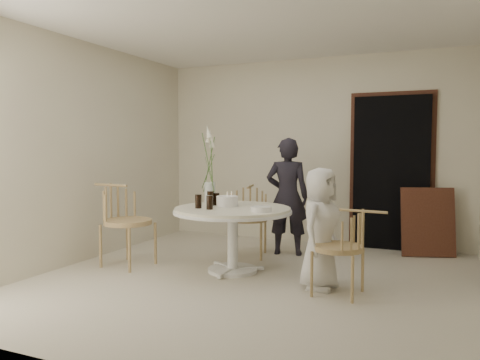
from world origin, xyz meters
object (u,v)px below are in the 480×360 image
at_px(table, 233,218).
at_px(girl, 287,196).
at_px(birthday_cake, 227,201).
at_px(flower_vase, 210,175).
at_px(chair_right, 350,240).
at_px(chair_far, 249,210).
at_px(chair_left, 119,212).
at_px(boy, 320,228).

height_order(table, girl, girl).
height_order(birthday_cake, flower_vase, flower_vase).
bearing_deg(birthday_cake, chair_right, -16.06).
bearing_deg(birthday_cake, chair_far, 94.99).
xyz_separation_m(chair_right, chair_left, (-2.75, 0.11, 0.09)).
relative_size(chair_right, birthday_cake, 3.40).
relative_size(chair_right, boy, 0.69).
bearing_deg(boy, chair_far, 57.17).
xyz_separation_m(chair_far, birthday_cake, (0.07, -0.82, 0.21)).
xyz_separation_m(boy, birthday_cake, (-1.15, 0.28, 0.19)).
distance_m(table, chair_left, 1.40).
relative_size(table, birthday_cake, 5.42).
relative_size(chair_far, flower_vase, 0.96).
height_order(chair_far, flower_vase, flower_vase).
height_order(table, boy, boy).
height_order(girl, birthday_cake, girl).
bearing_deg(chair_left, table, -74.10).
height_order(chair_right, girl, girl).
height_order(chair_far, girl, girl).
relative_size(chair_right, chair_left, 0.86).
height_order(chair_right, chair_left, chair_left).
xyz_separation_m(chair_far, boy, (1.22, -1.10, 0.02)).
distance_m(girl, flower_vase, 1.11).
xyz_separation_m(birthday_cake, flower_vase, (-0.35, 0.25, 0.27)).
bearing_deg(girl, flower_vase, 33.86).
distance_m(chair_left, birthday_cake, 1.32).
distance_m(girl, birthday_cake, 1.08).
height_order(chair_left, girl, girl).
relative_size(chair_left, girl, 0.64).
distance_m(chair_right, boy, 0.36).
distance_m(boy, flower_vase, 1.65).
bearing_deg(chair_far, flower_vase, -129.20).
xyz_separation_m(chair_far, chair_left, (-1.20, -1.13, 0.05)).
bearing_deg(chair_far, girl, 8.80).
bearing_deg(chair_left, girl, -45.74).
distance_m(chair_far, birthday_cake, 0.85).
xyz_separation_m(table, flower_vase, (-0.45, 0.32, 0.45)).
xyz_separation_m(table, boy, (1.05, -0.21, -0.01)).
height_order(table, chair_left, chair_left).
relative_size(chair_far, girl, 0.59).
bearing_deg(chair_right, girl, -138.54).
bearing_deg(chair_left, flower_vase, -52.94).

